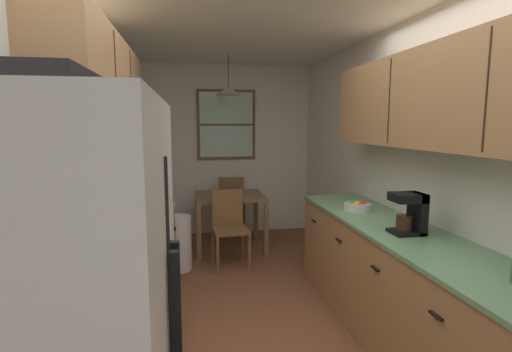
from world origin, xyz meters
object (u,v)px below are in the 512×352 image
object	(u,v)px
dining_chair_near	(229,224)
storage_canister	(112,241)
fruit_bowl	(357,206)
table_serving_bowl	(237,192)
dining_table	(230,203)
coffee_maker	(411,212)
microwave_over_range	(44,115)
trash_bin	(177,243)
dining_chair_far	(231,203)

from	to	relation	value
dining_chair_near	storage_canister	xyz separation A→B (m)	(-0.91, -2.07, 0.49)
fruit_bowl	table_serving_bowl	world-z (taller)	fruit_bowl
dining_table	coffee_maker	distance (m)	2.81
dining_table	fruit_bowl	distance (m)	2.08
dining_chair_near	storage_canister	world-z (taller)	storage_canister
dining_table	table_serving_bowl	size ratio (longest dim) A/B	4.94
microwave_over_range	table_serving_bowl	world-z (taller)	microwave_over_range
trash_bin	storage_canister	world-z (taller)	storage_canister
table_serving_bowl	fruit_bowl	bearing A→B (deg)	-65.04
dining_chair_far	coffee_maker	distance (m)	3.38
trash_bin	fruit_bowl	xyz separation A→B (m)	(1.65, -1.16, 0.62)
microwave_over_range	fruit_bowl	bearing A→B (deg)	36.15
dining_chair_near	fruit_bowl	bearing A→B (deg)	-48.89
dining_chair_far	fruit_bowl	distance (m)	2.63
storage_canister	table_serving_bowl	size ratio (longest dim) A/B	0.95
dining_table	dining_chair_near	xyz separation A→B (m)	(-0.07, -0.62, -0.12)
dining_table	fruit_bowl	bearing A→B (deg)	-61.83
coffee_maker	fruit_bowl	distance (m)	0.78
storage_canister	table_serving_bowl	bearing A→B (deg)	68.52
coffee_maker	dining_chair_near	bearing A→B (deg)	119.09
trash_bin	fruit_bowl	distance (m)	2.11
fruit_bowl	microwave_over_range	bearing A→B (deg)	-143.85
fruit_bowl	dining_table	bearing A→B (deg)	118.17
fruit_bowl	dining_chair_far	bearing A→B (deg)	109.85
dining_table	storage_canister	world-z (taller)	storage_canister
microwave_over_range	fruit_bowl	distance (m)	2.66
dining_chair_near	dining_chair_far	bearing A→B (deg)	82.59
dining_chair_far	trash_bin	world-z (taller)	dining_chair_far
dining_chair_far	fruit_bowl	world-z (taller)	fruit_bowl
storage_canister	dining_chair_near	bearing A→B (deg)	66.31
coffee_maker	table_serving_bowl	xyz separation A→B (m)	(-0.92, 2.63, -0.29)
table_serving_bowl	microwave_over_range	bearing A→B (deg)	-109.40
microwave_over_range	trash_bin	world-z (taller)	microwave_over_range
storage_canister	table_serving_bowl	distance (m)	2.96
coffee_maker	dining_table	bearing A→B (deg)	111.57
dining_chair_near	dining_chair_far	xyz separation A→B (m)	(0.16, 1.24, 0.00)
dining_table	coffee_maker	xyz separation A→B (m)	(1.02, -2.58, 0.43)
dining_chair_far	table_serving_bowl	size ratio (longest dim) A/B	4.95
coffee_maker	table_serving_bowl	size ratio (longest dim) A/B	1.61
storage_canister	microwave_over_range	bearing A→B (deg)	-99.76
storage_canister	coffee_maker	distance (m)	2.00
dining_table	trash_bin	xyz separation A→B (m)	(-0.68, -0.65, -0.31)
trash_bin	table_serving_bowl	bearing A→B (deg)	42.08
dining_chair_far	storage_canister	xyz separation A→B (m)	(-1.07, -3.31, 0.49)
trash_bin	storage_canister	size ratio (longest dim) A/B	3.62
trash_bin	microwave_over_range	bearing A→B (deg)	-98.70
storage_canister	table_serving_bowl	xyz separation A→B (m)	(1.08, 2.74, -0.22)
storage_canister	fruit_bowl	size ratio (longest dim) A/B	0.72
storage_canister	dining_table	bearing A→B (deg)	70.04
dining_chair_near	trash_bin	distance (m)	0.64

